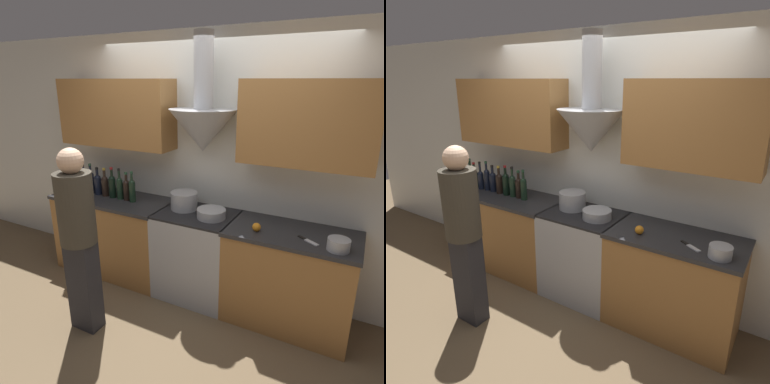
% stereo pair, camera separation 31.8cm
% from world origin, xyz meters
% --- Properties ---
extents(ground_plane, '(12.00, 12.00, 0.00)m').
position_xyz_m(ground_plane, '(0.00, 0.00, 0.00)').
color(ground_plane, brown).
extents(wall_back, '(8.40, 0.64, 2.60)m').
position_xyz_m(wall_back, '(-0.04, 0.61, 1.47)').
color(wall_back, silver).
rests_on(wall_back, ground_plane).
extents(counter_left, '(1.37, 0.62, 0.90)m').
position_xyz_m(counter_left, '(-1.05, 0.35, 0.45)').
color(counter_left, '#9E6B38').
rests_on(counter_left, ground_plane).
extents(counter_right, '(1.12, 0.62, 0.90)m').
position_xyz_m(counter_right, '(0.93, 0.35, 0.45)').
color(counter_right, '#9E6B38').
rests_on(counter_right, ground_plane).
extents(stove_range, '(0.76, 0.60, 0.90)m').
position_xyz_m(stove_range, '(0.00, 0.35, 0.45)').
color(stove_range, '#A8AAAF').
rests_on(stove_range, ground_plane).
extents(wine_bottle_0, '(0.08, 0.08, 0.34)m').
position_xyz_m(wine_bottle_0, '(-1.65, 0.35, 1.03)').
color(wine_bottle_0, black).
rests_on(wine_bottle_0, counter_left).
extents(wine_bottle_1, '(0.07, 0.07, 0.31)m').
position_xyz_m(wine_bottle_1, '(-1.55, 0.34, 1.02)').
color(wine_bottle_1, black).
rests_on(wine_bottle_1, counter_left).
extents(wine_bottle_2, '(0.07, 0.07, 0.33)m').
position_xyz_m(wine_bottle_2, '(-1.45, 0.34, 1.02)').
color(wine_bottle_2, black).
rests_on(wine_bottle_2, counter_left).
extents(wine_bottle_3, '(0.07, 0.07, 0.35)m').
position_xyz_m(wine_bottle_3, '(-1.36, 0.36, 1.04)').
color(wine_bottle_3, black).
rests_on(wine_bottle_3, counter_left).
extents(wine_bottle_4, '(0.08, 0.08, 0.31)m').
position_xyz_m(wine_bottle_4, '(-1.26, 0.36, 1.02)').
color(wine_bottle_4, black).
rests_on(wine_bottle_4, counter_left).
extents(wine_bottle_5, '(0.08, 0.08, 0.32)m').
position_xyz_m(wine_bottle_5, '(-1.15, 0.35, 1.02)').
color(wine_bottle_5, black).
rests_on(wine_bottle_5, counter_left).
extents(wine_bottle_6, '(0.08, 0.08, 0.34)m').
position_xyz_m(wine_bottle_6, '(-1.04, 0.35, 1.03)').
color(wine_bottle_6, black).
rests_on(wine_bottle_6, counter_left).
extents(wine_bottle_7, '(0.07, 0.07, 0.34)m').
position_xyz_m(wine_bottle_7, '(-0.94, 0.34, 1.03)').
color(wine_bottle_7, black).
rests_on(wine_bottle_7, counter_left).
extents(wine_bottle_8, '(0.08, 0.08, 0.31)m').
position_xyz_m(wine_bottle_8, '(-0.85, 0.35, 1.02)').
color(wine_bottle_8, black).
rests_on(wine_bottle_8, counter_left).
extents(wine_bottle_9, '(0.07, 0.07, 0.33)m').
position_xyz_m(wine_bottle_9, '(-0.76, 0.33, 1.03)').
color(wine_bottle_9, black).
rests_on(wine_bottle_9, counter_left).
extents(stock_pot, '(0.27, 0.27, 0.18)m').
position_xyz_m(stock_pot, '(-0.17, 0.40, 0.98)').
color(stock_pot, '#A8AAAF').
rests_on(stock_pot, stove_range).
extents(mixing_bowl, '(0.27, 0.27, 0.09)m').
position_xyz_m(mixing_bowl, '(0.17, 0.31, 0.94)').
color(mixing_bowl, '#A8AAAF').
rests_on(mixing_bowl, stove_range).
extents(orange_fruit, '(0.07, 0.07, 0.07)m').
position_xyz_m(orange_fruit, '(0.64, 0.22, 0.93)').
color(orange_fruit, orange).
rests_on(orange_fruit, counter_right).
extents(saucepan, '(0.17, 0.17, 0.09)m').
position_xyz_m(saucepan, '(1.30, 0.18, 0.94)').
color(saucepan, '#A8AAAF').
rests_on(saucepan, counter_right).
extents(chefs_knife, '(0.19, 0.13, 0.01)m').
position_xyz_m(chefs_knife, '(1.07, 0.23, 0.90)').
color(chefs_knife, silver).
rests_on(chefs_knife, counter_right).
extents(person_foreground_left, '(0.30, 0.30, 1.64)m').
position_xyz_m(person_foreground_left, '(-0.64, -0.57, 0.92)').
color(person_foreground_left, '#28282D').
rests_on(person_foreground_left, ground_plane).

